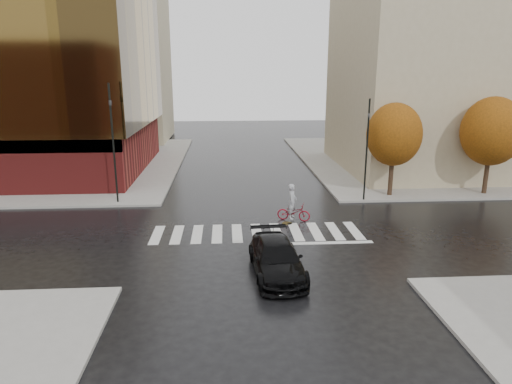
# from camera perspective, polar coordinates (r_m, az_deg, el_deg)

# --- Properties ---
(ground) EXTENTS (120.00, 120.00, 0.00)m
(ground) POSITION_cam_1_polar(r_m,az_deg,el_deg) (25.00, 0.18, -5.50)
(ground) COLOR black
(ground) RESTS_ON ground
(sidewalk_nw) EXTENTS (30.00, 30.00, 0.15)m
(sidewalk_nw) POSITION_cam_1_polar(r_m,az_deg,el_deg) (49.18, -26.97, 3.14)
(sidewalk_nw) COLOR gray
(sidewalk_nw) RESTS_ON ground
(sidewalk_ne) EXTENTS (30.00, 30.00, 0.15)m
(sidewalk_ne) POSITION_cam_1_polar(r_m,az_deg,el_deg) (50.56, 22.91, 3.86)
(sidewalk_ne) COLOR gray
(sidewalk_ne) RESTS_ON ground
(crosswalk) EXTENTS (12.00, 3.00, 0.01)m
(crosswalk) POSITION_cam_1_polar(r_m,az_deg,el_deg) (25.47, 0.10, -5.10)
(crosswalk) COLOR silver
(crosswalk) RESTS_ON ground
(building_ne_tan) EXTENTS (16.00, 16.00, 18.00)m
(building_ne_tan) POSITION_cam_1_polar(r_m,az_deg,el_deg) (44.48, 21.68, 14.44)
(building_ne_tan) COLOR tan
(building_ne_tan) RESTS_ON sidewalk_ne
(building_nw_far) EXTENTS (14.00, 12.00, 20.00)m
(building_nw_far) POSITION_cam_1_polar(r_m,az_deg,el_deg) (62.08, -17.86, 15.52)
(building_nw_far) COLOR tan
(building_nw_far) RESTS_ON sidewalk_nw
(tree_ne_a) EXTENTS (3.80, 3.80, 6.50)m
(tree_ne_a) POSITION_cam_1_polar(r_m,az_deg,el_deg) (33.18, 16.88, 6.88)
(tree_ne_a) COLOR black
(tree_ne_a) RESTS_ON sidewalk_ne
(tree_ne_b) EXTENTS (4.20, 4.20, 6.89)m
(tree_ne_b) POSITION_cam_1_polar(r_m,az_deg,el_deg) (36.21, 27.40, 6.74)
(tree_ne_b) COLOR black
(tree_ne_b) RESTS_ON sidewalk_ne
(sedan) EXTENTS (2.40, 5.27, 1.50)m
(sedan) POSITION_cam_1_polar(r_m,az_deg,el_deg) (20.24, 2.58, -8.29)
(sedan) COLOR black
(sedan) RESTS_ON ground
(cyclist) EXTENTS (2.11, 1.33, 2.26)m
(cyclist) POSITION_cam_1_polar(r_m,az_deg,el_deg) (27.35, 4.66, -2.04)
(cyclist) COLOR maroon
(cyclist) RESTS_ON ground
(traffic_light_nw) EXTENTS (0.23, 0.21, 7.84)m
(traffic_light_nw) POSITION_cam_1_polar(r_m,az_deg,el_deg) (31.34, -17.49, 6.81)
(traffic_light_nw) COLOR black
(traffic_light_nw) RESTS_ON sidewalk_nw
(traffic_light_ne) EXTENTS (0.20, 0.21, 6.83)m
(traffic_light_ne) POSITION_cam_1_polar(r_m,az_deg,el_deg) (31.49, 13.71, 5.84)
(traffic_light_ne) COLOR black
(traffic_light_ne) RESTS_ON sidewalk_ne
(fire_hydrant) EXTENTS (0.23, 0.23, 0.65)m
(fire_hydrant) POSITION_cam_1_polar(r_m,az_deg,el_deg) (35.37, -17.38, 0.78)
(fire_hydrant) COLOR orange
(fire_hydrant) RESTS_ON sidewalk_nw
(manhole) EXTENTS (0.75, 0.75, 0.01)m
(manhole) POSITION_cam_1_polar(r_m,az_deg,el_deg) (27.06, 3.90, -3.91)
(manhole) COLOR #453918
(manhole) RESTS_ON ground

